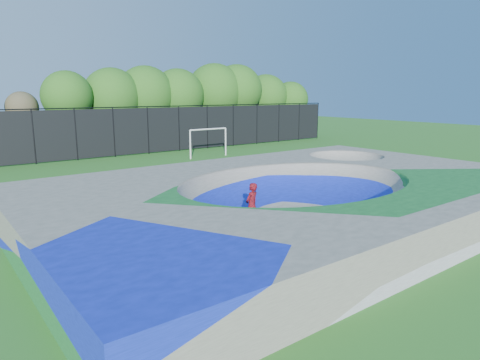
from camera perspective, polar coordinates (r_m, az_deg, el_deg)
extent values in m
plane|color=#25661C|center=(18.82, 7.65, -4.42)|extent=(120.00, 120.00, 0.00)
cube|color=gray|center=(18.63, 7.71, -2.21)|extent=(22.00, 14.00, 1.50)
imported|color=#B60E17|center=(16.47, 1.58, -3.43)|extent=(0.75, 0.60, 1.78)
cube|color=black|center=(16.72, 1.57, -6.30)|extent=(0.81, 0.50, 0.05)
cylinder|color=silver|center=(33.96, -6.64, 4.70)|extent=(0.12, 0.12, 2.27)
cylinder|color=silver|center=(35.81, -1.93, 5.12)|extent=(0.12, 0.12, 2.27)
cylinder|color=silver|center=(34.74, -4.25, 6.78)|extent=(3.41, 0.12, 0.12)
cylinder|color=black|center=(34.59, -25.81, 5.19)|extent=(0.09, 0.09, 4.00)
cylinder|color=black|center=(35.30, -21.03, 5.68)|extent=(0.09, 0.09, 4.00)
cylinder|color=black|center=(36.25, -16.47, 6.11)|extent=(0.09, 0.09, 4.00)
cylinder|color=black|center=(37.42, -12.16, 6.48)|extent=(0.09, 0.09, 4.00)
cylinder|color=black|center=(38.79, -8.13, 6.79)|extent=(0.09, 0.09, 4.00)
cylinder|color=black|center=(40.33, -4.38, 7.05)|extent=(0.09, 0.09, 4.00)
cylinder|color=black|center=(42.03, -0.92, 7.26)|extent=(0.09, 0.09, 4.00)
cylinder|color=black|center=(43.87, 2.26, 7.44)|extent=(0.09, 0.09, 4.00)
cylinder|color=black|center=(45.84, 5.18, 7.57)|extent=(0.09, 0.09, 4.00)
cylinder|color=black|center=(47.91, 7.86, 7.68)|extent=(0.09, 0.09, 4.00)
cylinder|color=black|center=(50.07, 10.31, 7.77)|extent=(0.09, 0.09, 4.00)
cube|color=black|center=(36.25, -16.47, 6.11)|extent=(48.00, 0.03, 3.80)
cylinder|color=black|center=(36.14, -16.65, 9.26)|extent=(48.00, 0.08, 0.08)
cylinder|color=#422D21|center=(40.22, -26.74, 5.03)|extent=(0.44, 0.44, 2.87)
sphere|color=brown|center=(40.07, -27.07, 8.63)|extent=(2.60, 2.60, 2.60)
cylinder|color=#422D21|center=(39.77, -21.71, 5.69)|extent=(0.44, 0.44, 3.29)
sphere|color=#255B18|center=(39.62, -22.07, 10.34)|extent=(4.25, 4.25, 4.25)
cylinder|color=#422D21|center=(41.72, -16.44, 5.93)|extent=(0.44, 0.44, 2.79)
sphere|color=#255B18|center=(41.55, -16.71, 10.56)|extent=(5.29, 5.29, 5.29)
cylinder|color=#422D21|center=(43.11, -12.29, 6.35)|extent=(0.44, 0.44, 2.86)
sphere|color=#255B18|center=(42.95, -12.50, 11.02)|extent=(5.56, 5.56, 5.56)
cylinder|color=#422D21|center=(44.35, -8.18, 6.66)|extent=(0.44, 0.44, 2.89)
sphere|color=#255B18|center=(44.20, -8.31, 11.10)|extent=(5.31, 5.31, 5.31)
cylinder|color=#422D21|center=(46.98, -3.35, 7.10)|extent=(0.44, 0.44, 3.03)
sphere|color=#255B18|center=(46.84, -3.41, 11.67)|extent=(5.96, 5.96, 5.96)
cylinder|color=#422D21|center=(48.19, -0.42, 7.41)|extent=(0.44, 0.44, 3.33)
sphere|color=#255B18|center=(48.06, -0.42, 11.89)|extent=(5.58, 5.58, 5.58)
cylinder|color=#422D21|center=(51.97, 3.40, 7.37)|extent=(0.44, 0.44, 2.74)
sphere|color=#255B18|center=(51.84, 3.45, 11.04)|extent=(5.21, 5.21, 5.21)
cylinder|color=#422D21|center=(53.31, 6.65, 7.41)|extent=(0.44, 0.44, 2.72)
sphere|color=#255B18|center=(53.18, 6.72, 10.61)|extent=(4.31, 4.31, 4.31)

